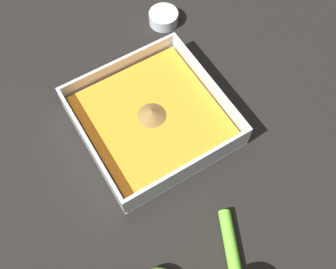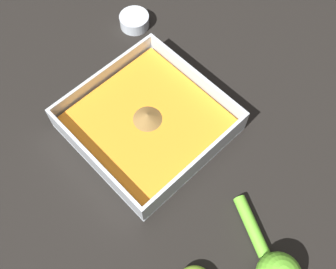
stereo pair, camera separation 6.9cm
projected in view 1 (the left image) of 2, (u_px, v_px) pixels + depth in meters
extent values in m
plane|color=black|center=(161.00, 127.00, 0.73)|extent=(4.00, 4.00, 0.00)
cube|color=silver|center=(152.00, 123.00, 0.73)|extent=(0.25, 0.25, 0.01)
cube|color=silver|center=(90.00, 148.00, 0.68)|extent=(0.25, 0.01, 0.05)
cube|color=silver|center=(208.00, 86.00, 0.74)|extent=(0.25, 0.01, 0.05)
cube|color=silver|center=(119.00, 68.00, 0.76)|extent=(0.01, 0.24, 0.05)
cube|color=silver|center=(189.00, 169.00, 0.66)|extent=(0.01, 0.24, 0.05)
cube|color=orange|center=(152.00, 119.00, 0.72)|extent=(0.23, 0.23, 0.02)
cone|color=brown|center=(152.00, 113.00, 0.70)|extent=(0.05, 0.05, 0.02)
cylinder|color=silver|center=(164.00, 18.00, 0.84)|extent=(0.06, 0.06, 0.03)
cylinder|color=brown|center=(164.00, 18.00, 0.84)|extent=(0.06, 0.06, 0.01)
cylinder|color=#6BC633|center=(230.00, 242.00, 0.63)|extent=(0.10, 0.06, 0.02)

